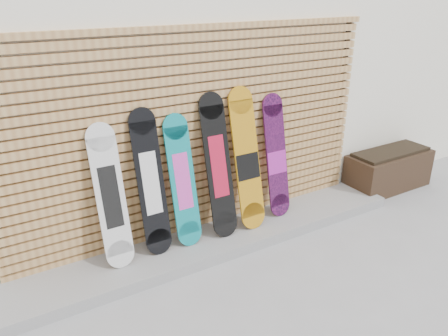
{
  "coord_description": "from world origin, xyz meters",
  "views": [
    {
      "loc": [
        -2.18,
        -2.89,
        2.63
      ],
      "look_at": [
        0.0,
        0.75,
        0.85
      ],
      "focal_mm": 35.0,
      "sensor_mm": 36.0,
      "label": 1
    }
  ],
  "objects": [
    {
      "name": "slat_wall",
      "position": [
        -0.15,
        0.97,
        1.21
      ],
      "size": [
        4.26,
        0.08,
        2.29
      ],
      "color": "#AF7F49",
      "rests_on": "ground"
    },
    {
      "name": "ground",
      "position": [
        0.0,
        0.0,
        0.0
      ],
      "size": [
        80.0,
        80.0,
        0.0
      ],
      "primitive_type": "plane",
      "color": "gray",
      "rests_on": "ground"
    },
    {
      "name": "snowboard_2",
      "position": [
        -0.47,
        0.78,
        0.8
      ],
      "size": [
        0.27,
        0.33,
        1.36
      ],
      "color": "#0D7D84",
      "rests_on": "concrete_step"
    },
    {
      "name": "snowboard_3",
      "position": [
        -0.06,
        0.76,
        0.88
      ],
      "size": [
        0.29,
        0.37,
        1.52
      ],
      "color": "black",
      "rests_on": "concrete_step"
    },
    {
      "name": "snowboard_0",
      "position": [
        -1.22,
        0.78,
        0.81
      ],
      "size": [
        0.27,
        0.33,
        1.38
      ],
      "color": "silver",
      "rests_on": "concrete_step"
    },
    {
      "name": "snowboard_1",
      "position": [
        -0.81,
        0.79,
        0.85
      ],
      "size": [
        0.27,
        0.31,
        1.46
      ],
      "color": "black",
      "rests_on": "concrete_step"
    },
    {
      "name": "concrete_step",
      "position": [
        -0.15,
        0.68,
        0.06
      ],
      "size": [
        4.6,
        0.7,
        0.12
      ],
      "primitive_type": "cube",
      "color": "gray",
      "rests_on": "ground"
    },
    {
      "name": "planter_box",
      "position": [
        2.64,
        0.71,
        0.27
      ],
      "size": [
        1.24,
        0.52,
        0.56
      ],
      "color": "black",
      "rests_on": "ground"
    },
    {
      "name": "snowboard_4",
      "position": [
        0.29,
        0.75,
        0.88
      ],
      "size": [
        0.3,
        0.39,
        1.54
      ],
      "color": "#B87C13",
      "rests_on": "concrete_step"
    },
    {
      "name": "snowboard_5",
      "position": [
        0.73,
        0.79,
        0.82
      ],
      "size": [
        0.27,
        0.31,
        1.42
      ],
      "color": "black",
      "rests_on": "concrete_step"
    },
    {
      "name": "building",
      "position": [
        0.5,
        3.5,
        1.8
      ],
      "size": [
        12.0,
        5.0,
        3.6
      ],
      "primitive_type": "cube",
      "color": "white",
      "rests_on": "ground"
    }
  ]
}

